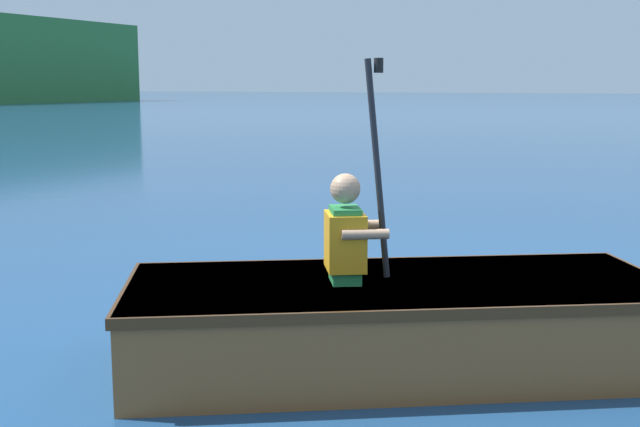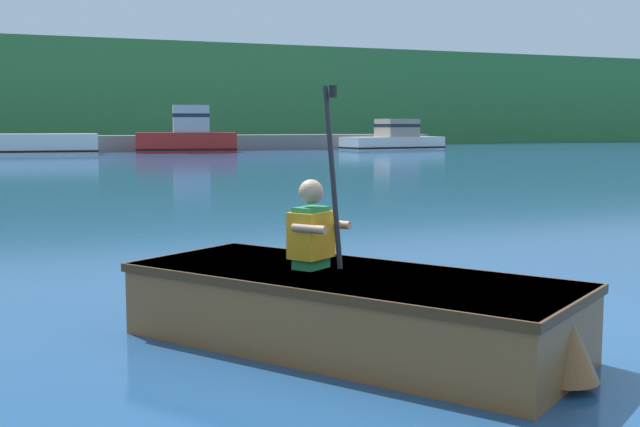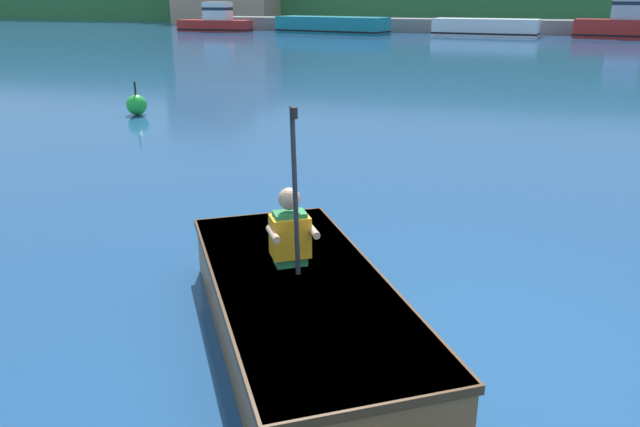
# 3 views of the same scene
# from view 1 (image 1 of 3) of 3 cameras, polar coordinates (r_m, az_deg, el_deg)

# --- Properties ---
(ground_plane) EXTENTS (300.00, 300.00, 0.00)m
(ground_plane) POSITION_cam_1_polar(r_m,az_deg,el_deg) (5.79, 9.47, -7.22)
(ground_plane) COLOR navy
(rowboat_foreground) EXTENTS (2.72, 3.25, 0.51)m
(rowboat_foreground) POSITION_cam_1_polar(r_m,az_deg,el_deg) (4.68, 6.13, -7.42)
(rowboat_foreground) COLOR brown
(rowboat_foreground) RESTS_ON ground
(person_paddler) EXTENTS (0.45, 0.45, 1.25)m
(person_paddler) POSITION_cam_1_polar(r_m,az_deg,el_deg) (4.51, 1.93, -1.39)
(person_paddler) COLOR #267F3F
(person_paddler) RESTS_ON rowboat_foreground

